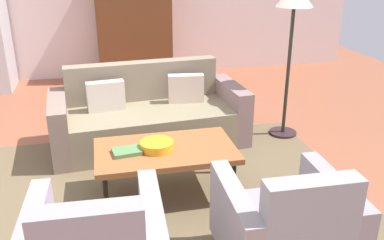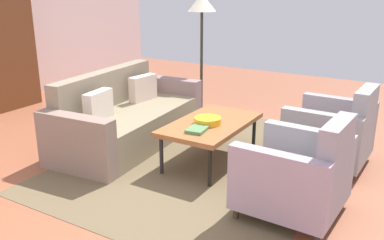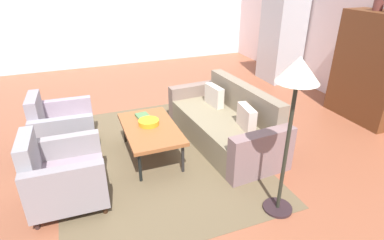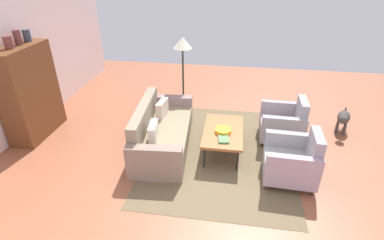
% 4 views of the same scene
% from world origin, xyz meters
% --- Properties ---
extents(ground_plane, '(10.81, 10.81, 0.00)m').
position_xyz_m(ground_plane, '(0.00, 0.00, 0.00)').
color(ground_plane, brown).
extents(wall_back, '(9.01, 0.12, 2.80)m').
position_xyz_m(wall_back, '(0.00, 3.81, 1.40)').
color(wall_back, silver).
rests_on(wall_back, ground).
extents(wall_left, '(0.12, 7.62, 2.80)m').
position_xyz_m(wall_left, '(-4.51, 0.00, 1.40)').
color(wall_left, silver).
rests_on(wall_left, ground).
extents(area_rug, '(3.40, 2.60, 0.01)m').
position_xyz_m(area_rug, '(0.42, -0.26, 0.00)').
color(area_rug, brown).
rests_on(area_rug, ground).
extents(couch, '(2.16, 1.05, 0.86)m').
position_xyz_m(couch, '(0.42, 0.88, 0.29)').
color(couch, '#7E7258').
rests_on(couch, ground).
extents(coffee_table, '(1.20, 0.70, 0.46)m').
position_xyz_m(coffee_table, '(0.42, -0.31, 0.42)').
color(coffee_table, '#262125').
rests_on(coffee_table, ground).
extents(armchair_left, '(0.83, 0.83, 0.88)m').
position_xyz_m(armchair_left, '(-0.18, -1.47, 0.34)').
color(armchair_left, '#382D1C').
rests_on(armchair_left, ground).
extents(armchair_right, '(0.82, 0.82, 0.88)m').
position_xyz_m(armchair_right, '(1.02, -1.47, 0.34)').
color(armchair_right, '#352510').
rests_on(armchair_right, ground).
extents(fruit_bowl, '(0.29, 0.29, 0.07)m').
position_xyz_m(fruit_bowl, '(0.35, -0.31, 0.49)').
color(fruit_bowl, orange).
rests_on(fruit_bowl, coffee_table).
extents(book_stack, '(0.25, 0.20, 0.03)m').
position_xyz_m(book_stack, '(0.09, -0.33, 0.47)').
color(book_stack, '#4E7A47').
rests_on(book_stack, coffee_table).
extents(cabinet, '(1.20, 0.51, 1.80)m').
position_xyz_m(cabinet, '(0.53, 3.46, 0.90)').
color(cabinet, brown).
rests_on(cabinet, ground).
extents(vase_tall, '(0.15, 0.15, 0.21)m').
position_xyz_m(vase_tall, '(0.38, 3.46, 1.91)').
color(vase_tall, brown).
rests_on(vase_tall, cabinet).
extents(refrigerator, '(0.80, 0.73, 1.85)m').
position_xyz_m(refrigerator, '(-1.82, 3.36, 0.93)').
color(refrigerator, '#B7BABF').
rests_on(refrigerator, ground).
extents(floor_lamp, '(0.40, 0.40, 1.72)m').
position_xyz_m(floor_lamp, '(2.00, 0.71, 1.44)').
color(floor_lamp, '#2C1E22').
rests_on(floor_lamp, ground).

